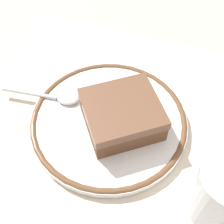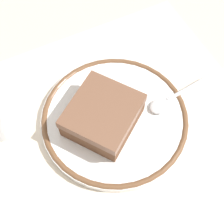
{
  "view_description": "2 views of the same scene",
  "coord_description": "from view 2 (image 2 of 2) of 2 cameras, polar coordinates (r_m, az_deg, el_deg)",
  "views": [
    {
      "loc": [
        -0.08,
        0.24,
        0.37
      ],
      "look_at": [
        -0.0,
        0.01,
        0.03
      ],
      "focal_mm": 49.72,
      "sensor_mm": 36.0,
      "label": 1
    },
    {
      "loc": [
        -0.11,
        -0.2,
        0.45
      ],
      "look_at": [
        -0.0,
        0.01,
        0.03
      ],
      "focal_mm": 52.21,
      "sensor_mm": 36.0,
      "label": 2
    }
  ],
  "objects": [
    {
      "name": "spoon",
      "position": [
        0.51,
        10.0,
        2.01
      ],
      "size": [
        0.12,
        0.03,
        0.01
      ],
      "color": "silver",
      "rests_on": "plate"
    },
    {
      "name": "cake_slice",
      "position": [
        0.47,
        -1.6,
        -0.59
      ],
      "size": [
        0.13,
        0.13,
        0.04
      ],
      "color": "brown",
      "rests_on": "plate"
    },
    {
      "name": "plate",
      "position": [
        0.49,
        0.0,
        -1.35
      ],
      "size": [
        0.22,
        0.22,
        0.01
      ],
      "color": "white",
      "rests_on": "placemat"
    },
    {
      "name": "ground_plane",
      "position": [
        0.5,
        0.79,
        -2.12
      ],
      "size": [
        2.4,
        2.4,
        0.0
      ],
      "primitive_type": "plane",
      "color": "#B7B2A8"
    },
    {
      "name": "placemat",
      "position": [
        0.5,
        0.8,
        -2.08
      ],
      "size": [
        0.41,
        0.39,
        0.0
      ],
      "primitive_type": "cube",
      "color": "beige",
      "rests_on": "ground_plane"
    }
  ]
}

